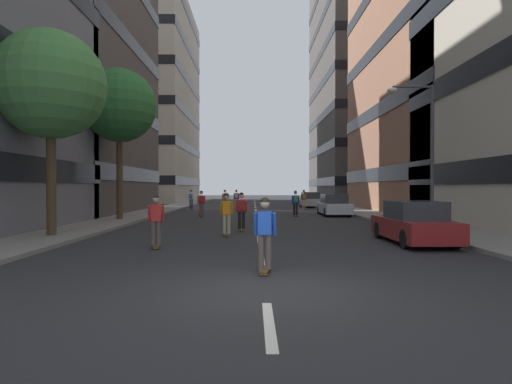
# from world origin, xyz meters

# --- Properties ---
(ground_plane) EXTENTS (145.32, 145.32, 0.00)m
(ground_plane) POSITION_xyz_m (0.00, 24.22, 0.00)
(ground_plane) COLOR #28282B
(sidewalk_left) EXTENTS (2.82, 66.60, 0.14)m
(sidewalk_left) POSITION_xyz_m (-8.14, 27.25, 0.07)
(sidewalk_left) COLOR gray
(sidewalk_left) RESTS_ON ground_plane
(sidewalk_right) EXTENTS (2.82, 66.60, 0.14)m
(sidewalk_right) POSITION_xyz_m (8.14, 27.25, 0.07)
(sidewalk_right) COLOR gray
(sidewalk_right) RESTS_ON ground_plane
(lane_markings) EXTENTS (0.16, 57.20, 0.01)m
(lane_markings) POSITION_xyz_m (0.00, 25.50, 0.00)
(lane_markings) COLOR silver
(lane_markings) RESTS_ON ground_plane
(building_left_mid) EXTENTS (17.55, 16.72, 25.15)m
(building_left_mid) POSITION_xyz_m (-18.27, 24.64, 12.67)
(building_left_mid) COLOR #4C4744
(building_left_mid) RESTS_ON ground_plane
(building_left_far) EXTENTS (17.55, 22.73, 28.74)m
(building_left_far) POSITION_xyz_m (-18.27, 52.89, 14.46)
(building_left_far) COLOR #BCB29E
(building_left_far) RESTS_ON ground_plane
(building_right_mid) EXTENTS (17.55, 20.62, 25.11)m
(building_right_mid) POSITION_xyz_m (18.27, 24.64, 12.65)
(building_right_mid) COLOR #9E6B51
(building_right_mid) RESTS_ON ground_plane
(building_right_far) EXTENTS (17.55, 22.96, 37.01)m
(building_right_far) POSITION_xyz_m (18.27, 52.89, 18.59)
(building_right_far) COLOR #4C4744
(building_right_far) RESTS_ON ground_plane
(parked_car_near) EXTENTS (1.82, 4.40, 1.52)m
(parked_car_near) POSITION_xyz_m (5.53, 6.79, 0.70)
(parked_car_near) COLOR maroon
(parked_car_near) RESTS_ON ground_plane
(parked_car_mid) EXTENTS (1.82, 4.40, 1.52)m
(parked_car_mid) POSITION_xyz_m (5.53, 21.56, 0.70)
(parked_car_mid) COLOR silver
(parked_car_mid) RESTS_ON ground_plane
(parked_car_far) EXTENTS (1.82, 4.40, 1.52)m
(parked_car_far) POSITION_xyz_m (5.53, 33.83, 0.70)
(parked_car_far) COLOR #B2B7BF
(parked_car_far) RESTS_ON ground_plane
(street_tree_near) EXTENTS (4.23, 4.23, 8.00)m
(street_tree_near) POSITION_xyz_m (-8.14, 8.25, 5.99)
(street_tree_near) COLOR #4C3823
(street_tree_near) RESTS_ON sidewalk_left
(street_tree_mid) EXTENTS (4.32, 4.32, 8.86)m
(street_tree_mid) POSITION_xyz_m (-8.14, 16.58, 6.81)
(street_tree_mid) COLOR #4C3823
(street_tree_mid) RESTS_ON sidewalk_left
(streetlamp_right) EXTENTS (2.13, 0.30, 6.50)m
(streetlamp_right) POSITION_xyz_m (7.49, 10.65, 4.14)
(streetlamp_right) COLOR #3F3F44
(streetlamp_right) RESTS_ON sidewalk_right
(skater_0) EXTENTS (0.54, 0.90, 1.78)m
(skater_0) POSITION_xyz_m (-1.86, 32.18, 1.02)
(skater_0) COLOR brown
(skater_0) RESTS_ON ground_plane
(skater_1) EXTENTS (0.55, 0.92, 1.78)m
(skater_1) POSITION_xyz_m (2.71, 20.70, 1.02)
(skater_1) COLOR brown
(skater_1) RESTS_ON ground_plane
(skater_2) EXTENTS (0.54, 0.91, 1.78)m
(skater_2) POSITION_xyz_m (-0.77, 10.98, 1.02)
(skater_2) COLOR brown
(skater_2) RESTS_ON ground_plane
(skater_3) EXTENTS (0.56, 0.92, 1.78)m
(skater_3) POSITION_xyz_m (-2.88, 30.96, 1.02)
(skater_3) COLOR brown
(skater_3) RESTS_ON ground_plane
(skater_4) EXTENTS (0.55, 0.92, 1.78)m
(skater_4) POSITION_xyz_m (0.04, 1.68, 0.98)
(skater_4) COLOR brown
(skater_4) RESTS_ON ground_plane
(skater_5) EXTENTS (0.55, 0.91, 1.78)m
(skater_5) POSITION_xyz_m (-1.33, 9.05, 0.98)
(skater_5) COLOR brown
(skater_5) RESTS_ON ground_plane
(skater_6) EXTENTS (0.54, 0.91, 1.78)m
(skater_6) POSITION_xyz_m (4.33, 29.19, 1.02)
(skater_6) COLOR brown
(skater_6) RESTS_ON ground_plane
(skater_7) EXTENTS (0.56, 0.92, 1.78)m
(skater_7) POSITION_xyz_m (-3.79, 20.51, 1.02)
(skater_7) COLOR brown
(skater_7) RESTS_ON ground_plane
(skater_8) EXTENTS (0.54, 0.90, 1.78)m
(skater_8) POSITION_xyz_m (-5.92, 30.02, 1.02)
(skater_8) COLOR brown
(skater_8) RESTS_ON ground_plane
(skater_9) EXTENTS (0.57, 0.92, 1.78)m
(skater_9) POSITION_xyz_m (-3.45, 5.68, 0.98)
(skater_9) COLOR brown
(skater_9) RESTS_ON ground_plane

